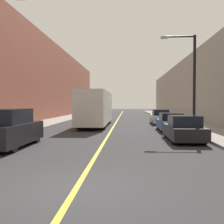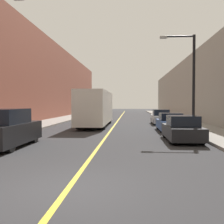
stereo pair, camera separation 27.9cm
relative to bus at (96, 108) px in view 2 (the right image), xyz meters
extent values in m
plane|color=#2D2D30|center=(1.73, -18.66, -1.78)|extent=(200.00, 200.00, 0.00)
cube|color=gray|center=(-5.78, 11.34, -1.71)|extent=(3.34, 72.00, 0.16)
cube|color=gray|center=(9.23, 11.34, -1.71)|extent=(3.34, 72.00, 0.16)
cube|color=brown|center=(-9.45, 11.34, 3.72)|extent=(4.00, 72.00, 11.01)
cube|color=gray|center=(12.90, 11.34, 2.44)|extent=(4.00, 72.00, 8.45)
cube|color=gold|center=(1.73, 11.34, -1.78)|extent=(0.16, 72.00, 0.01)
cube|color=silver|center=(0.00, 0.01, 0.04)|extent=(2.42, 10.68, 2.99)
cube|color=black|center=(0.00, -5.30, 0.56)|extent=(2.06, 0.04, 1.35)
cylinder|color=black|center=(-0.95, -3.30, -1.24)|extent=(0.53, 1.09, 1.09)
cylinder|color=black|center=(0.95, -3.30, -1.24)|extent=(0.53, 1.09, 1.09)
cylinder|color=black|center=(-0.95, 3.32, -1.24)|extent=(0.53, 1.09, 1.09)
cylinder|color=black|center=(0.95, 3.32, -1.24)|extent=(0.53, 1.09, 1.09)
cube|color=black|center=(-2.86, -12.47, -1.09)|extent=(1.95, 4.74, 0.98)
cube|color=black|center=(-2.86, -12.71, -0.23)|extent=(1.72, 2.61, 0.74)
cylinder|color=black|center=(-2.10, -13.94, -1.44)|extent=(0.43, 0.68, 0.68)
cylinder|color=black|center=(-3.62, -11.00, -1.44)|extent=(0.43, 0.68, 0.68)
cylinder|color=black|center=(-2.10, -11.00, -1.44)|extent=(0.43, 0.68, 0.68)
cube|color=black|center=(6.31, -9.71, -1.25)|extent=(1.84, 4.29, 0.71)
cube|color=black|center=(6.31, -9.92, -0.59)|extent=(1.62, 1.93, 0.60)
cube|color=black|center=(6.31, -11.83, -1.12)|extent=(1.56, 0.04, 0.32)
cylinder|color=black|center=(5.60, -11.04, -1.47)|extent=(0.40, 0.62, 0.62)
cylinder|color=black|center=(7.03, -11.04, -1.47)|extent=(0.40, 0.62, 0.62)
cylinder|color=black|center=(5.60, -8.38, -1.47)|extent=(0.40, 0.62, 0.62)
cylinder|color=black|center=(7.03, -8.38, -1.47)|extent=(0.40, 0.62, 0.62)
cube|color=navy|center=(6.44, -4.27, -1.26)|extent=(1.83, 4.28, 0.68)
cube|color=black|center=(6.44, -4.48, -0.63)|extent=(1.61, 1.92, 0.58)
cube|color=black|center=(6.44, -6.37, -1.14)|extent=(1.55, 0.04, 0.30)
cylinder|color=black|center=(5.73, -5.59, -1.47)|extent=(0.40, 0.62, 0.62)
cylinder|color=black|center=(7.16, -5.59, -1.47)|extent=(0.40, 0.62, 0.62)
cylinder|color=black|center=(5.73, -2.94, -1.47)|extent=(0.40, 0.62, 0.62)
cylinder|color=black|center=(7.16, -2.94, -1.47)|extent=(0.40, 0.62, 0.62)
cube|color=silver|center=(6.51, 2.79, -1.23)|extent=(1.78, 4.31, 0.74)
cube|color=black|center=(6.51, 2.57, -0.54)|extent=(1.56, 1.94, 0.63)
cube|color=black|center=(6.51, 0.67, -1.10)|extent=(1.51, 0.04, 0.33)
cylinder|color=black|center=(5.81, 1.45, -1.47)|extent=(0.39, 0.62, 0.62)
cylinder|color=black|center=(7.20, 1.45, -1.47)|extent=(0.39, 0.62, 0.62)
cylinder|color=black|center=(5.81, 4.13, -1.47)|extent=(0.39, 0.62, 0.62)
cylinder|color=black|center=(7.20, 4.13, -1.47)|extent=(0.39, 0.62, 0.62)
cylinder|color=black|center=(7.85, -5.93, 1.84)|extent=(0.20, 0.20, 6.94)
cylinder|color=black|center=(6.77, -5.93, 5.21)|extent=(2.18, 0.12, 0.12)
cube|color=#999993|center=(5.68, -5.93, 5.16)|extent=(0.50, 0.24, 0.16)
camera|label=1|loc=(3.04, -25.16, 0.40)|focal=42.00mm
camera|label=2|loc=(3.32, -25.15, 0.40)|focal=42.00mm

